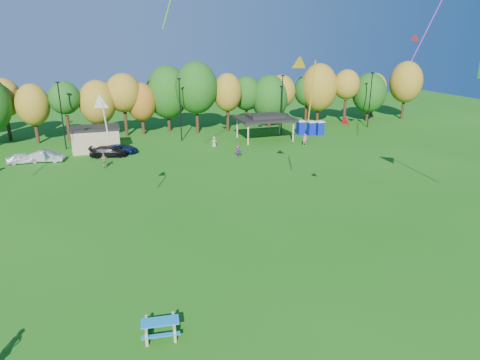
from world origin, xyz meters
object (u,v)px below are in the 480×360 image
object	(u,v)px
porta_potties	(311,128)
car_d	(109,151)
picnic_table	(160,327)
car_a	(23,158)
car_c	(119,149)
car_b	(46,156)

from	to	relation	value
porta_potties	car_d	xyz separation A→B (m)	(-30.60, -3.52, -0.41)
picnic_table	car_a	bearing A→B (deg)	113.27
car_d	picnic_table	bearing A→B (deg)	-167.80
car_a	car_c	size ratio (longest dim) A/B	0.81
picnic_table	car_d	size ratio (longest dim) A/B	0.45
car_b	car_d	size ratio (longest dim) A/B	0.89
car_b	picnic_table	bearing A→B (deg)	-152.80
picnic_table	car_b	size ratio (longest dim) A/B	0.50
picnic_table	car_c	size ratio (longest dim) A/B	0.45
car_a	car_d	distance (m)	9.97
car_c	car_b	bearing A→B (deg)	89.70
porta_potties	car_a	distance (m)	40.71
porta_potties	car_b	xyz separation A→B (m)	(-37.97, -3.53, -0.41)
porta_potties	car_c	distance (m)	29.34
porta_potties	car_b	world-z (taller)	porta_potties
car_b	car_c	bearing A→B (deg)	-70.75
picnic_table	car_d	distance (m)	36.89
porta_potties	car_d	bearing A→B (deg)	-173.44
car_b	car_c	world-z (taller)	car_b
car_b	car_c	distance (m)	8.80
car_b	car_c	xyz separation A→B (m)	(8.77, 0.80, -0.04)
picnic_table	car_a	distance (m)	38.68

